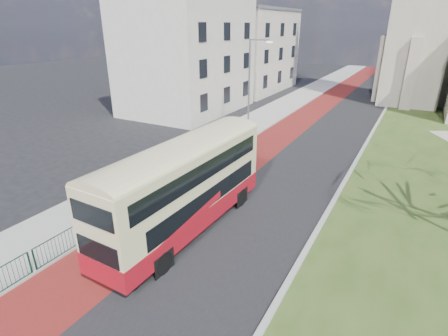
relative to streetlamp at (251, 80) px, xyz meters
The scene contains 11 objects.
ground 19.08m from the streetlamp, 76.42° to the right, with size 160.00×160.00×0.00m, color black.
road_carriageway 7.70m from the streetlamp, 18.88° to the left, with size 9.00×120.00×0.01m, color black.
bus_lane 5.91m from the streetlamp, 32.43° to the left, with size 3.40×120.00×0.01m, color #591414.
pavement_west 5.00m from the streetlamp, 108.07° to the left, with size 4.00×120.00×0.12m, color gray.
kerb_west 5.13m from the streetlamp, 56.03° to the left, with size 0.25×120.00×0.13m, color #999993.
kerb_east 12.07m from the streetlamp, 20.95° to the left, with size 0.25×80.00×0.13m, color #999993.
pedestrian_railing 14.64m from the streetlamp, 84.30° to the right, with size 0.07×24.00×1.12m.
street_block_near 10.62m from the streetlamp, 157.49° to the left, with size 10.30×14.30×13.00m.
street_block_far 22.24m from the streetlamp, 115.76° to the left, with size 10.30×16.30×11.50m.
streetlamp is the anchor object (origin of this frame).
bus 18.20m from the streetlamp, 74.48° to the right, with size 2.67×10.37×4.31m.
Camera 1 is at (9.15, -11.31, 9.24)m, focal length 28.00 mm.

